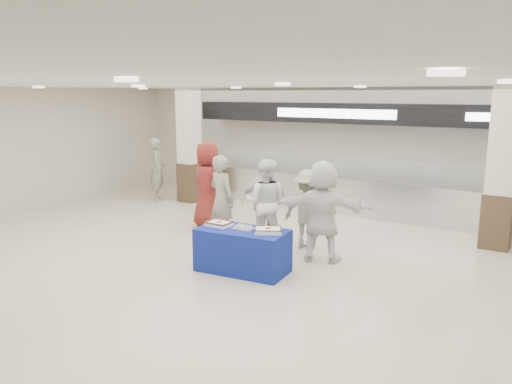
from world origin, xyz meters
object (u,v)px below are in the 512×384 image
Objects in this scene: civilian_maroon at (208,185)px; civilian_white at (322,211)px; chef_tall at (266,202)px; chef_short at (265,202)px; sheet_cake_left at (219,223)px; soldier_a at (222,199)px; soldier_bg at (157,170)px; soldier_b at (307,209)px; display_table at (243,250)px; cupcake_tray at (243,227)px; sheet_cake_right at (268,230)px.

civilian_maroon reaches higher than civilian_white.
chef_tall is 1.02× the size of chef_short.
chef_tall is at bearing 90.72° from sheet_cake_left.
soldier_a is 1.01× the size of soldier_bg.
display_table is at bearing 80.60° from soldier_b.
soldier_bg is at bearing -36.00° from civilian_white.
display_table is at bearing 152.44° from soldier_a.
soldier_a is 2.25m from civilian_white.
soldier_b reaches higher than cupcake_tray.
soldier_bg reaches higher than sheet_cake_left.
civilian_maroon reaches higher than sheet_cake_right.
sheet_cake_left is 0.23× the size of soldier_a.
chef_short is at bearing 93.19° from sheet_cake_left.
soldier_b is at bearing 79.82° from cupcake_tray.
cupcake_tray is at bearing 88.53° from chef_short.
civilian_white is 6.64m from soldier_bg.
chef_short is at bearing -30.67° from civilian_white.
chef_short is at bearing 102.38° from display_table.
soldier_bg reaches higher than sheet_cake_right.
sheet_cake_left is at bearing -171.91° from cupcake_tray.
sheet_cake_left is at bearing 139.42° from soldier_a.
chef_tall reaches higher than sheet_cake_left.
civilian_white reaches higher than soldier_a.
civilian_maroon is 1.12× the size of chef_tall.
sheet_cake_left is 1.89m from civilian_white.
soldier_b is (0.80, 0.27, -0.09)m from chef_tall.
sheet_cake_right is 0.35× the size of soldier_b.
chef_tall is at bearing -27.74° from civilian_white.
soldier_b is at bearing -146.11° from soldier_a.
chef_tall reaches higher than display_table.
soldier_a is at bearing 160.90° from civilian_maroon.
chef_tall reaches higher than chef_short.
sheet_cake_right is at bearing 164.44° from civilian_maroon.
soldier_bg is (-4.90, 3.47, 0.11)m from sheet_cake_left.
civilian_maroon is (-2.29, 1.88, 0.21)m from cupcake_tray.
chef_tall is (-0.49, 1.49, 0.10)m from cupcake_tray.
soldier_a is at bearing -161.06° from soldier_bg.
sheet_cake_left reaches higher than display_table.
display_table is 1.88m from soldier_b.
civilian_white reaches higher than sheet_cake_right.
chef_tall is at bearing 123.68° from sheet_cake_right.
chef_short is (-0.58, 1.63, 0.49)m from display_table.
soldier_a reaches higher than soldier_b.
soldier_b is at bearing -164.50° from civilian_maroon.
chef_short reaches higher than sheet_cake_right.
sheet_cake_right is 0.30× the size of civilian_white.
soldier_a is at bearing 7.50° from chef_short.
soldier_b is (-0.17, 1.73, -0.01)m from sheet_cake_right.
chef_short is 0.90m from soldier_b.
display_table is at bearing -65.43° from cupcake_tray.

